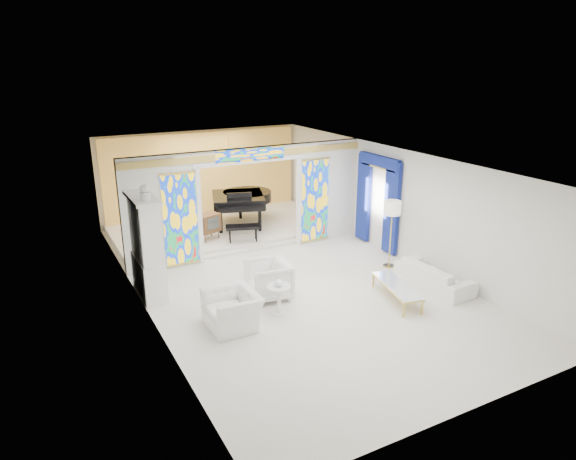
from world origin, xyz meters
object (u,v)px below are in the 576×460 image
china_cabinet (147,247)px  sofa (434,275)px  tv_console (208,223)px  coffee_table (397,286)px  armchair_left (232,310)px  grand_piano (242,199)px  armchair_right (268,280)px

china_cabinet → sofa: size_ratio=1.36×
sofa → tv_console: (-3.81, 5.36, 0.39)m
china_cabinet → coffee_table: 5.78m
armchair_left → grand_piano: (2.75, 5.84, 0.63)m
coffee_table → tv_console: tv_console is taller
china_cabinet → tv_console: (2.35, 2.55, -0.49)m
armchair_left → tv_console: size_ratio=1.43×
sofa → tv_console: 6.59m
armchair_left → grand_piano: 6.49m
armchair_right → sofa: (3.79, -1.35, -0.14)m
grand_piano → tv_console: size_ratio=3.97×
sofa → coffee_table: (-1.28, -0.16, 0.05)m
tv_console → grand_piano: bearing=9.4°
coffee_table → china_cabinet: bearing=148.7°
armchair_right → grand_piano: 5.22m
armchair_left → coffee_table: size_ratio=0.64×
armchair_left → china_cabinet: bearing=-154.4°
armchair_right → tv_console: 4.02m
armchair_left → tv_console: bearing=165.8°
china_cabinet → sofa: china_cabinet is taller
armchair_left → armchair_right: size_ratio=1.19×
armchair_left → coffee_table: (3.76, -0.64, -0.02)m
coffee_table → grand_piano: bearing=98.9°
coffee_table → armchair_right: bearing=148.9°
grand_piano → coffee_table: bearing=-62.7°
china_cabinet → grand_piano: china_cabinet is taller
sofa → grand_piano: (-2.30, 6.32, 0.70)m
armchair_left → grand_piano: size_ratio=0.36×
armchair_left → sofa: 5.07m
china_cabinet → tv_console: china_cabinet is taller
china_cabinet → sofa: (6.17, -2.81, -0.88)m
china_cabinet → armchair_right: size_ratio=2.86×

